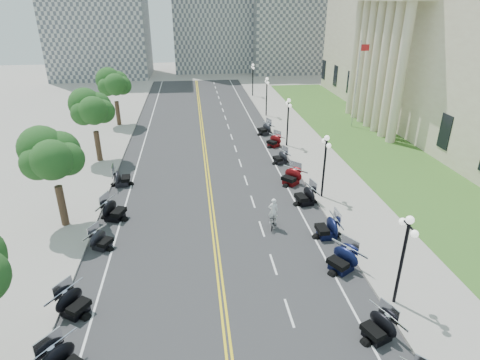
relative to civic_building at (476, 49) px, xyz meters
name	(u,v)px	position (x,y,z in m)	size (l,w,h in m)	color
ground	(214,232)	(-32.00, -22.00, -8.90)	(160.00, 160.00, 0.00)	gray
road	(207,173)	(-32.00, -12.00, -8.90)	(16.00, 90.00, 0.01)	#333335
centerline_yellow_a	(206,173)	(-32.12, -12.00, -8.89)	(0.12, 90.00, 0.00)	yellow
centerline_yellow_b	(209,173)	(-31.88, -12.00, -8.89)	(0.12, 90.00, 0.00)	yellow
edge_line_north	(278,170)	(-25.60, -12.00, -8.89)	(0.12, 90.00, 0.00)	white
edge_line_south	(134,176)	(-38.40, -12.00, -8.89)	(0.12, 90.00, 0.00)	white
lane_dash_4	(289,313)	(-28.80, -30.00, -8.89)	(0.12, 2.00, 0.00)	white
lane_dash_5	(273,264)	(-28.80, -26.00, -8.89)	(0.12, 2.00, 0.00)	white
lane_dash_6	(262,229)	(-28.80, -22.00, -8.89)	(0.12, 2.00, 0.00)	white
lane_dash_7	(253,202)	(-28.80, -18.00, -8.89)	(0.12, 2.00, 0.00)	white
lane_dash_8	(246,180)	(-28.80, -14.00, -8.89)	(0.12, 2.00, 0.00)	white
lane_dash_9	(240,163)	(-28.80, -10.00, -8.89)	(0.12, 2.00, 0.00)	white
lane_dash_10	(236,149)	(-28.80, -6.00, -8.89)	(0.12, 2.00, 0.00)	white
lane_dash_11	(232,137)	(-28.80, -2.00, -8.89)	(0.12, 2.00, 0.00)	white
lane_dash_12	(228,127)	(-28.80, 2.00, -8.89)	(0.12, 2.00, 0.00)	white
lane_dash_13	(225,118)	(-28.80, 6.00, -8.89)	(0.12, 2.00, 0.00)	white
lane_dash_14	(223,110)	(-28.80, 10.00, -8.89)	(0.12, 2.00, 0.00)	white
lane_dash_15	(221,103)	(-28.80, 14.00, -8.89)	(0.12, 2.00, 0.00)	white
lane_dash_16	(219,97)	(-28.80, 18.00, -8.89)	(0.12, 2.00, 0.00)	white
lane_dash_17	(217,92)	(-28.80, 22.00, -8.89)	(0.12, 2.00, 0.00)	white
lane_dash_18	(215,87)	(-28.80, 26.00, -8.89)	(0.12, 2.00, 0.00)	white
lane_dash_19	(214,83)	(-28.80, 30.00, -8.89)	(0.12, 2.00, 0.00)	white
sidewalk_north	(322,167)	(-21.50, -12.00, -8.83)	(5.00, 90.00, 0.15)	#9E9991
sidewalk_south	(85,178)	(-42.50, -12.00, -8.83)	(5.00, 90.00, 0.15)	#9E9991
lawn	(360,137)	(-14.50, -4.00, -8.85)	(9.00, 60.00, 0.10)	#356023
civic_building	(476,49)	(0.00, 0.00, 0.00)	(26.00, 51.00, 17.80)	#BCAD8E
distant_block_a	(96,6)	(-50.00, 40.00, 4.10)	(18.00, 14.00, 26.00)	gray
distant_block_c	(299,16)	(-10.00, 43.00, 2.10)	(20.00, 14.00, 22.00)	gray
street_lamp_1	(402,261)	(-23.40, -30.00, -6.30)	(0.50, 1.20, 4.90)	black
street_lamp_2	(324,167)	(-23.40, -18.00, -6.30)	(0.50, 1.20, 4.90)	black
street_lamp_3	(288,123)	(-23.40, -6.00, -6.30)	(0.50, 1.20, 4.90)	black
street_lamp_4	(267,97)	(-23.40, 6.00, -6.30)	(0.50, 1.20, 4.90)	black
street_lamp_5	(253,80)	(-23.40, 18.00, -6.30)	(0.50, 1.20, 4.90)	black
flagpole	(356,86)	(-14.00, 0.00, -3.90)	(1.10, 0.20, 10.00)	silver
tree_2	(53,161)	(-42.00, -20.00, -4.15)	(4.80, 4.80, 9.20)	#235619
tree_3	(93,113)	(-42.00, -8.00, -4.15)	(4.80, 4.80, 9.20)	#235619
tree_4	(115,87)	(-42.00, 4.00, -4.15)	(4.80, 4.80, 9.20)	#235619
motorcycle_n_3	(378,326)	(-25.22, -32.04, -8.22)	(1.95, 1.95, 1.37)	black
motorcycle_n_4	(342,259)	(-25.07, -26.95, -8.15)	(2.15, 2.15, 1.50)	black
motorcycle_n_5	(327,227)	(-24.78, -23.46, -8.15)	(2.13, 2.13, 1.49)	black
motorcycle_n_6	(305,195)	(-24.95, -18.78, -8.17)	(2.08, 2.08, 1.46)	black
motorcycle_n_7	(291,176)	(-25.17, -15.19, -8.16)	(2.10, 2.10, 1.47)	#590A0C
motorcycle_n_8	(280,157)	(-25.06, -10.49, -8.26)	(1.83, 1.83, 1.28)	black
motorcycle_n_9	(274,140)	(-24.75, -5.76, -8.24)	(1.89, 1.89, 1.32)	#590A0C
motorcycle_n_10	(265,128)	(-24.98, -1.58, -8.18)	(2.04, 2.04, 1.43)	black
motorcycle_s_4	(74,302)	(-39.25, -28.75, -8.20)	(2.01, 2.01, 1.41)	black
motorcycle_s_5	(101,239)	(-39.02, -23.03, -8.28)	(1.78, 1.78, 1.24)	black
motorcycle_s_6	(114,209)	(-38.83, -19.43, -8.14)	(2.17, 2.17, 1.52)	black
motorcycle_s_7	(121,177)	(-39.14, -13.70, -8.17)	(2.09, 2.09, 1.46)	black
bicycle	(273,221)	(-28.04, -21.91, -8.43)	(0.45, 1.58, 0.95)	#A51414
cyclist_rider	(273,203)	(-28.04, -21.91, -7.03)	(0.67, 0.44, 1.85)	white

